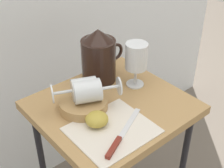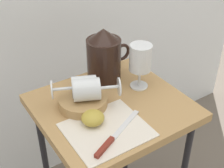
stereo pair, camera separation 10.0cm
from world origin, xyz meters
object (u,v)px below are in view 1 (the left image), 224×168
at_px(table, 112,123).
at_px(basket_tray, 83,104).
at_px(wine_glass_upright, 136,58).
at_px(apple_half_left, 97,119).
at_px(knife, 119,139).
at_px(pitcher, 99,60).
at_px(wine_glass_tipped_near, 89,91).
at_px(wine_glass_tipped_far, 83,89).

height_order(table, basket_tray, basket_tray).
distance_m(wine_glass_upright, apple_half_left, 0.27).
height_order(wine_glass_upright, apple_half_left, wine_glass_upright).
distance_m(table, basket_tray, 0.14).
bearing_deg(apple_half_left, knife, -85.99).
bearing_deg(pitcher, table, -113.18).
bearing_deg(wine_glass_upright, pitcher, 123.93).
xyz_separation_m(wine_glass_tipped_near, knife, (-0.02, -0.17, -0.06)).
height_order(wine_glass_tipped_far, apple_half_left, wine_glass_tipped_far).
distance_m(basket_tray, wine_glass_upright, 0.24).
distance_m(wine_glass_upright, wine_glass_tipped_far, 0.22).
bearing_deg(wine_glass_tipped_far, pitcher, 34.60).
xyz_separation_m(table, pitcher, (0.06, 0.15, 0.17)).
bearing_deg(table, apple_half_left, -153.67).
height_order(pitcher, wine_glass_tipped_near, pitcher).
relative_size(basket_tray, wine_glass_tipped_near, 0.98).
relative_size(wine_glass_upright, apple_half_left, 2.33).
distance_m(basket_tray, pitcher, 0.19).
bearing_deg(pitcher, basket_tray, -145.04).
bearing_deg(wine_glass_upright, apple_half_left, -160.49).
distance_m(basket_tray, knife, 0.19).
relative_size(table, knife, 3.20).
xyz_separation_m(wine_glass_tipped_near, apple_half_left, (-0.03, -0.08, -0.05)).
relative_size(table, apple_half_left, 9.94).
xyz_separation_m(wine_glass_upright, wine_glass_tipped_far, (-0.22, 0.01, -0.04)).
xyz_separation_m(wine_glass_tipped_far, apple_half_left, (-0.02, -0.10, -0.05)).
bearing_deg(apple_half_left, basket_tray, 78.79).
bearing_deg(apple_half_left, table, 26.33).
distance_m(table, knife, 0.20).
distance_m(table, wine_glass_tipped_far, 0.18).
distance_m(table, apple_half_left, 0.16).
relative_size(pitcher, wine_glass_tipped_near, 1.23).
relative_size(basket_tray, knife, 0.73).
height_order(table, wine_glass_tipped_near, wine_glass_tipped_near).
relative_size(table, wine_glass_tipped_near, 4.28).
xyz_separation_m(table, wine_glass_upright, (0.14, 0.03, 0.19)).
height_order(pitcher, wine_glass_upright, pitcher).
xyz_separation_m(table, wine_glass_tipped_near, (-0.07, 0.03, 0.15)).
relative_size(basket_tray, apple_half_left, 2.27).
bearing_deg(wine_glass_upright, wine_glass_tipped_far, 176.47).
bearing_deg(knife, table, 56.54).
height_order(wine_glass_tipped_near, apple_half_left, wine_glass_tipped_near).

